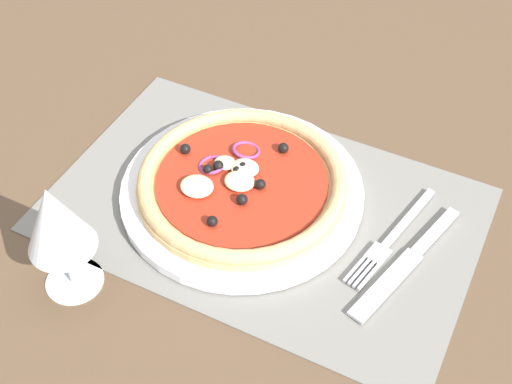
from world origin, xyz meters
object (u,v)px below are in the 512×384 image
at_px(knife, 406,263).
at_px(wine_glass, 56,223).
at_px(plate, 242,191).
at_px(pizza, 241,181).
at_px(fork, 389,241).

distance_m(knife, wine_glass, 0.38).
xyz_separation_m(plate, knife, (-0.21, 0.01, -0.00)).
bearing_deg(pizza, plate, -171.50).
bearing_deg(fork, plate, -74.95).
xyz_separation_m(pizza, fork, (-0.19, -0.01, -0.02)).
bearing_deg(plate, wine_glass, 61.13).
xyz_separation_m(fork, wine_glass, (0.29, 0.20, 0.09)).
bearing_deg(fork, wine_glass, -43.00).
height_order(fork, knife, knife).
bearing_deg(wine_glass, plate, -118.87).
relative_size(plate, pizza, 1.16).
bearing_deg(wine_glass, fork, -145.01).
xyz_separation_m(plate, fork, (-0.19, -0.01, -0.00)).
relative_size(plate, fork, 1.65).
bearing_deg(fork, knife, 64.79).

